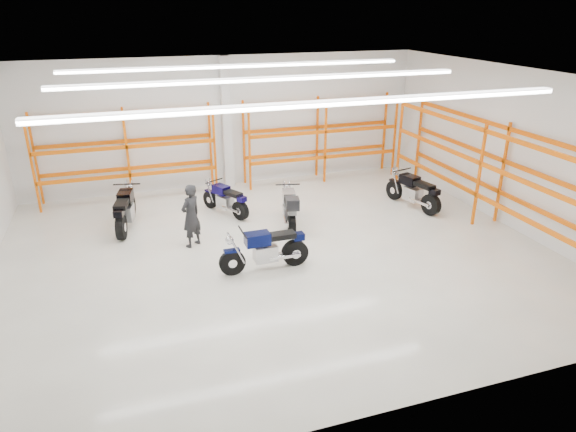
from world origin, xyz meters
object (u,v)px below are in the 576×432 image
object	(u,v)px
motorcycle_main	(268,250)
standing_man	(191,216)
motorcycle_back_a	(125,211)
motorcycle_back_c	(290,209)
motorcycle_back_d	(415,192)
motorcycle_back_b	(227,200)
structural_column	(227,123)

from	to	relation	value
motorcycle_main	standing_man	distance (m)	2.50
motorcycle_back_a	motorcycle_back_c	bearing A→B (deg)	-16.62
motorcycle_main	motorcycle_back_d	distance (m)	6.11
motorcycle_back_d	standing_man	distance (m)	7.18
motorcycle_main	motorcycle_back_b	xyz separation A→B (m)	(-0.22, 3.83, -0.05)
motorcycle_back_c	standing_man	size ratio (longest dim) A/B	1.31
motorcycle_back_c	motorcycle_back_b	bearing A→B (deg)	135.72
motorcycle_back_a	motorcycle_back_b	world-z (taller)	motorcycle_back_a
standing_man	motorcycle_back_b	bearing A→B (deg)	-163.33
motorcycle_main	structural_column	size ratio (longest dim) A/B	0.50
motorcycle_back_d	standing_man	world-z (taller)	standing_man
motorcycle_main	standing_man	bearing A→B (deg)	129.18
motorcycle_back_a	standing_man	xyz separation A→B (m)	(1.66, -1.76, 0.33)
motorcycle_main	motorcycle_back_c	xyz separation A→B (m)	(1.33, 2.32, 0.05)
motorcycle_main	structural_column	xyz separation A→B (m)	(0.46, 6.59, 1.73)
motorcycle_main	motorcycle_back_c	world-z (taller)	motorcycle_back_c
motorcycle_back_c	standing_man	bearing A→B (deg)	-172.19
motorcycle_back_a	motorcycle_back_c	xyz separation A→B (m)	(4.55, -1.36, 0.02)
motorcycle_back_d	structural_column	xyz separation A→B (m)	(-5.13, 4.10, 1.72)
motorcycle_back_c	structural_column	world-z (taller)	structural_column
motorcycle_back_a	structural_column	size ratio (longest dim) A/B	0.52
motorcycle_back_a	standing_man	world-z (taller)	standing_man
motorcycle_back_a	structural_column	xyz separation A→B (m)	(3.68, 2.92, 1.71)
motorcycle_back_d	structural_column	distance (m)	6.79
motorcycle_back_b	motorcycle_back_a	bearing A→B (deg)	-177.13
motorcycle_back_a	structural_column	bearing A→B (deg)	38.39
motorcycle_back_b	motorcycle_back_d	xyz separation A→B (m)	(5.80, -1.33, 0.06)
motorcycle_back_d	standing_man	bearing A→B (deg)	-175.42
motorcycle_main	motorcycle_back_b	bearing A→B (deg)	93.28
motorcycle_back_c	standing_man	world-z (taller)	standing_man
motorcycle_back_d	motorcycle_main	bearing A→B (deg)	-155.93
motorcycle_main	standing_man	xyz separation A→B (m)	(-1.57, 1.92, 0.35)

